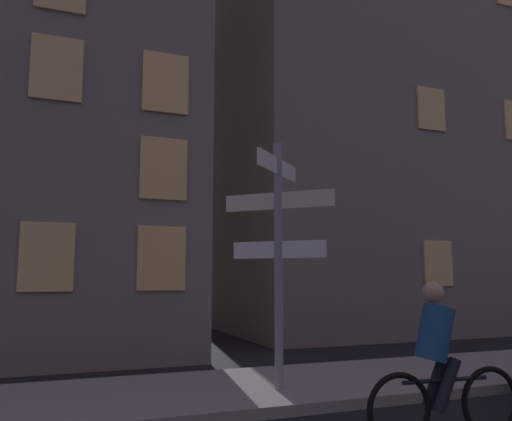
{
  "coord_description": "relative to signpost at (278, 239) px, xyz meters",
  "views": [
    {
      "loc": [
        -3.5,
        0.12,
        1.67
      ],
      "look_at": [
        -1.05,
        6.52,
        2.55
      ],
      "focal_mm": 35.75,
      "sensor_mm": 36.0,
      "label": 1
    }
  ],
  "objects": [
    {
      "name": "sidewalk_kerb",
      "position": [
        0.63,
        0.42,
        -2.11
      ],
      "size": [
        40.0,
        2.55,
        0.14
      ],
      "primitive_type": "cube",
      "color": "gray",
      "rests_on": "ground_plane"
    },
    {
      "name": "building_right_block",
      "position": [
        8.04,
        8.92,
        5.67
      ],
      "size": [
        12.49,
        9.21,
        15.71
      ],
      "color": "slate",
      "rests_on": "ground_plane"
    },
    {
      "name": "signpost",
      "position": [
        0.0,
        0.0,
        0.0
      ],
      "size": [
        1.19,
        1.19,
        3.45
      ],
      "color": "gray",
      "rests_on": "sidewalk_kerb"
    },
    {
      "name": "cyclist",
      "position": [
        0.82,
        -2.26,
        -1.44
      ],
      "size": [
        1.82,
        0.35,
        1.61
      ],
      "color": "black",
      "rests_on": "ground_plane"
    }
  ]
}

